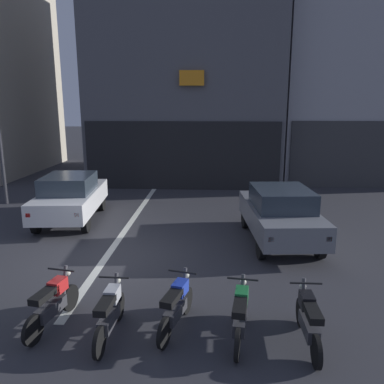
{
  "coord_description": "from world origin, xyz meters",
  "views": [
    {
      "loc": [
        2.83,
        -9.19,
        3.98
      ],
      "look_at": [
        2.19,
        2.0,
        1.4
      ],
      "focal_mm": 35.86,
      "sensor_mm": 36.0,
      "label": 1
    }
  ],
  "objects_px": {
    "motorcycle_red_row_leftmost": "(53,303)",
    "motorcycle_blue_row_centre": "(176,305)",
    "car_grey_parked_kerbside": "(280,213)",
    "motorcycle_green_row_right_mid": "(240,314)",
    "car_white_crossing_near": "(71,196)",
    "motorcycle_silver_row_left_mid": "(110,312)",
    "motorcycle_black_row_rightmost": "(308,319)"
  },
  "relations": [
    {
      "from": "motorcycle_silver_row_left_mid",
      "to": "motorcycle_black_row_rightmost",
      "type": "relative_size",
      "value": 1.0
    },
    {
      "from": "motorcycle_green_row_right_mid",
      "to": "motorcycle_black_row_rightmost",
      "type": "xyz_separation_m",
      "value": [
        1.13,
        -0.1,
        0.0
      ]
    },
    {
      "from": "motorcycle_silver_row_left_mid",
      "to": "motorcycle_blue_row_centre",
      "type": "bearing_deg",
      "value": 15.18
    },
    {
      "from": "motorcycle_red_row_leftmost",
      "to": "motorcycle_blue_row_centre",
      "type": "relative_size",
      "value": 1.01
    },
    {
      "from": "car_white_crossing_near",
      "to": "motorcycle_red_row_leftmost",
      "type": "xyz_separation_m",
      "value": [
        2.01,
        -6.36,
        -0.43
      ]
    },
    {
      "from": "car_grey_parked_kerbside",
      "to": "motorcycle_red_row_leftmost",
      "type": "bearing_deg",
      "value": -135.93
    },
    {
      "from": "motorcycle_black_row_rightmost",
      "to": "motorcycle_green_row_right_mid",
      "type": "bearing_deg",
      "value": 174.84
    },
    {
      "from": "motorcycle_red_row_leftmost",
      "to": "motorcycle_silver_row_left_mid",
      "type": "xyz_separation_m",
      "value": [
        1.13,
        -0.27,
        0.0
      ]
    },
    {
      "from": "motorcycle_red_row_leftmost",
      "to": "motorcycle_blue_row_centre",
      "type": "height_order",
      "value": "same"
    },
    {
      "from": "motorcycle_silver_row_left_mid",
      "to": "motorcycle_blue_row_centre",
      "type": "xyz_separation_m",
      "value": [
        1.13,
        0.31,
        0.0
      ]
    },
    {
      "from": "car_grey_parked_kerbside",
      "to": "motorcycle_black_row_rightmost",
      "type": "xyz_separation_m",
      "value": [
        -0.32,
        -4.99,
        -0.43
      ]
    },
    {
      "from": "car_white_crossing_near",
      "to": "car_grey_parked_kerbside",
      "type": "height_order",
      "value": "same"
    },
    {
      "from": "motorcycle_blue_row_centre",
      "to": "motorcycle_green_row_right_mid",
      "type": "relative_size",
      "value": 0.98
    },
    {
      "from": "motorcycle_blue_row_centre",
      "to": "motorcycle_green_row_right_mid",
      "type": "height_order",
      "value": "same"
    },
    {
      "from": "car_white_crossing_near",
      "to": "motorcycle_silver_row_left_mid",
      "type": "bearing_deg",
      "value": -64.7
    },
    {
      "from": "car_white_crossing_near",
      "to": "motorcycle_green_row_right_mid",
      "type": "xyz_separation_m",
      "value": [
        5.39,
        -6.56,
        -0.43
      ]
    },
    {
      "from": "car_white_crossing_near",
      "to": "motorcycle_red_row_leftmost",
      "type": "relative_size",
      "value": 2.57
    },
    {
      "from": "car_grey_parked_kerbside",
      "to": "motorcycle_green_row_right_mid",
      "type": "relative_size",
      "value": 2.54
    },
    {
      "from": "motorcycle_red_row_leftmost",
      "to": "motorcycle_green_row_right_mid",
      "type": "height_order",
      "value": "same"
    },
    {
      "from": "car_white_crossing_near",
      "to": "motorcycle_blue_row_centre",
      "type": "distance_m",
      "value": 7.64
    },
    {
      "from": "motorcycle_silver_row_left_mid",
      "to": "motorcycle_green_row_right_mid",
      "type": "xyz_separation_m",
      "value": [
        2.26,
        0.07,
        0.0
      ]
    },
    {
      "from": "motorcycle_silver_row_left_mid",
      "to": "motorcycle_blue_row_centre",
      "type": "height_order",
      "value": "same"
    },
    {
      "from": "motorcycle_silver_row_left_mid",
      "to": "car_white_crossing_near",
      "type": "bearing_deg",
      "value": 115.3
    },
    {
      "from": "car_grey_parked_kerbside",
      "to": "motorcycle_blue_row_centre",
      "type": "relative_size",
      "value": 2.59
    },
    {
      "from": "motorcycle_silver_row_left_mid",
      "to": "motorcycle_green_row_right_mid",
      "type": "bearing_deg",
      "value": 1.71
    },
    {
      "from": "car_grey_parked_kerbside",
      "to": "motorcycle_red_row_leftmost",
      "type": "distance_m",
      "value": 6.75
    },
    {
      "from": "motorcycle_black_row_rightmost",
      "to": "motorcycle_silver_row_left_mid",
      "type": "bearing_deg",
      "value": 179.42
    },
    {
      "from": "motorcycle_blue_row_centre",
      "to": "motorcycle_black_row_rightmost",
      "type": "bearing_deg",
      "value": -8.61
    },
    {
      "from": "car_grey_parked_kerbside",
      "to": "motorcycle_blue_row_centre",
      "type": "height_order",
      "value": "car_grey_parked_kerbside"
    },
    {
      "from": "motorcycle_black_row_rightmost",
      "to": "motorcycle_red_row_leftmost",
      "type": "bearing_deg",
      "value": 176.15
    },
    {
      "from": "car_white_crossing_near",
      "to": "motorcycle_blue_row_centre",
      "type": "relative_size",
      "value": 2.6
    },
    {
      "from": "motorcycle_red_row_leftmost",
      "to": "car_grey_parked_kerbside",
      "type": "bearing_deg",
      "value": 44.07
    }
  ]
}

